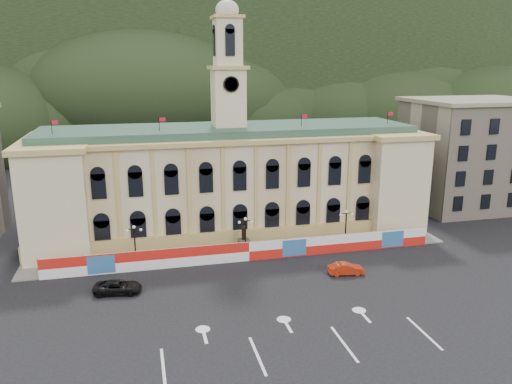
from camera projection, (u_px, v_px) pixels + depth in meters
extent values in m
plane|color=black|center=(282.00, 317.00, 49.45)|extent=(260.00, 260.00, 0.00)
cube|color=black|center=(173.00, 70.00, 166.28)|extent=(230.00, 70.00, 44.00)
cube|color=#595651|center=(291.00, 44.00, 153.38)|extent=(22.00, 8.00, 14.00)
cube|color=beige|center=(230.00, 184.00, 74.05)|extent=(55.00, 15.00, 14.00)
cube|color=tan|center=(241.00, 238.00, 68.16)|extent=(56.00, 0.80, 2.40)
cube|color=tan|center=(229.00, 135.00, 72.22)|extent=(56.20, 16.20, 0.60)
cube|color=#325342|center=(229.00, 130.00, 72.04)|extent=(53.00, 13.00, 1.20)
cube|color=beige|center=(61.00, 195.00, 67.78)|extent=(8.00, 17.00, 14.00)
cube|color=beige|center=(377.00, 177.00, 78.43)|extent=(8.00, 17.00, 14.00)
cube|color=beige|center=(228.00, 98.00, 70.89)|extent=(4.40, 4.40, 8.00)
cube|color=tan|center=(228.00, 68.00, 69.83)|extent=(5.20, 5.20, 0.50)
cube|color=beige|center=(228.00, 43.00, 69.01)|extent=(3.60, 3.60, 6.50)
cube|color=tan|center=(227.00, 17.00, 68.15)|extent=(4.20, 4.20, 0.40)
cylinder|color=black|center=(231.00, 84.00, 68.22)|extent=(2.20, 0.20, 2.20)
ellipsoid|color=beige|center=(227.00, 10.00, 67.93)|extent=(3.20, 3.20, 2.72)
cube|color=#BAA890|center=(471.00, 155.00, 86.11)|extent=(20.00, 16.00, 18.00)
cube|color=gray|center=(477.00, 101.00, 83.78)|extent=(21.00, 17.00, 0.60)
cube|color=red|center=(249.00, 251.00, 63.26)|extent=(50.00, 0.25, 2.50)
cube|color=#2F649D|center=(101.00, 265.00, 59.04)|extent=(3.20, 0.05, 2.20)
cube|color=#2F649D|center=(294.00, 248.00, 64.48)|extent=(3.20, 0.05, 2.20)
cube|color=#2F649D|center=(393.00, 239.00, 67.66)|extent=(3.20, 0.05, 2.20)
cube|color=slate|center=(244.00, 252.00, 66.14)|extent=(56.00, 5.50, 0.16)
cube|color=#595651|center=(244.00, 246.00, 66.17)|extent=(1.40, 1.40, 1.80)
cylinder|color=black|center=(244.00, 234.00, 65.74)|extent=(0.60, 0.60, 1.60)
sphere|color=black|center=(244.00, 227.00, 65.51)|extent=(0.44, 0.44, 0.44)
cylinder|color=black|center=(136.00, 263.00, 62.24)|extent=(0.44, 0.44, 0.30)
cylinder|color=black|center=(135.00, 247.00, 61.68)|extent=(0.18, 0.18, 4.80)
cube|color=black|center=(134.00, 229.00, 61.10)|extent=(1.60, 0.08, 0.08)
sphere|color=silver|center=(127.00, 231.00, 60.96)|extent=(0.36, 0.36, 0.36)
sphere|color=silver|center=(141.00, 230.00, 61.32)|extent=(0.36, 0.36, 0.36)
sphere|color=silver|center=(134.00, 227.00, 61.04)|extent=(0.40, 0.40, 0.40)
cylinder|color=black|center=(246.00, 254.00, 65.41)|extent=(0.44, 0.44, 0.30)
cylinder|color=black|center=(246.00, 238.00, 64.85)|extent=(0.18, 0.18, 4.80)
cube|color=black|center=(245.00, 221.00, 64.27)|extent=(1.60, 0.08, 0.08)
sphere|color=silver|center=(239.00, 222.00, 64.13)|extent=(0.36, 0.36, 0.36)
sphere|color=silver|center=(251.00, 221.00, 64.49)|extent=(0.36, 0.36, 0.36)
sphere|color=silver|center=(245.00, 219.00, 64.21)|extent=(0.40, 0.40, 0.40)
cylinder|color=black|center=(345.00, 245.00, 68.59)|extent=(0.44, 0.44, 0.30)
cylinder|color=black|center=(346.00, 229.00, 68.02)|extent=(0.18, 0.18, 4.80)
cube|color=black|center=(346.00, 213.00, 67.44)|extent=(1.60, 0.08, 0.08)
sphere|color=silver|center=(341.00, 215.00, 67.30)|extent=(0.36, 0.36, 0.36)
sphere|color=silver|center=(352.00, 214.00, 67.66)|extent=(0.36, 0.36, 0.36)
sphere|color=silver|center=(346.00, 212.00, 67.38)|extent=(0.40, 0.40, 0.40)
imported|color=#A9220C|center=(346.00, 269.00, 59.27)|extent=(2.55, 4.64, 1.41)
imported|color=black|center=(118.00, 287.00, 54.39)|extent=(3.81, 5.82, 1.44)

